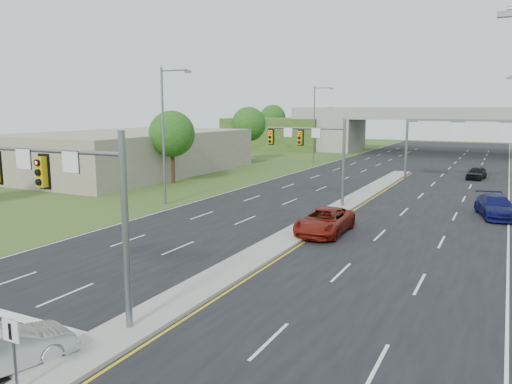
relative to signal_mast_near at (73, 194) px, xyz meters
The scene contains 21 objects.
ground 5.24m from the signal_mast_near, ahead, with size 240.00×240.00×0.00m, color #2C4A1A.
road 35.46m from the signal_mast_near, 86.31° to the left, with size 24.00×160.00×0.02m, color black.
median 23.64m from the signal_mast_near, 84.40° to the left, with size 2.00×54.00×0.16m, color gray.
median_nose 6.48m from the signal_mast_near, 60.04° to the right, with size 2.00×2.00×0.16m, color gray.
lane_markings 29.41m from the signal_mast_near, 86.72° to the left, with size 23.72×160.00×0.01m.
signal_mast_near is the anchor object (origin of this frame).
signal_mast_far 25.00m from the signal_mast_near, 90.00° to the left, with size 6.62×0.60×7.00m.
keep_right_sign 5.94m from the signal_mast_near, 63.06° to the right, with size 0.60×0.13×2.20m.
sign_gantry 45.88m from the signal_mast_near, 78.75° to the left, with size 11.58×0.44×6.67m.
overpass 80.11m from the signal_mast_near, 88.38° to the left, with size 80.00×14.00×8.10m.
lightpole_l_mid 22.95m from the signal_mast_near, 118.79° to the left, with size 2.85×0.25×11.00m.
lightpole_l_far 56.19m from the signal_mast_near, 101.33° to the left, with size 2.85×0.25×11.00m.
tree_l_near 34.92m from the signal_mast_near, 120.53° to the left, with size 4.80×4.80×7.60m.
tree_l_mid 59.21m from the signal_mast_near, 111.54° to the left, with size 5.20×5.20×8.12m.
tree_back_a 100.64m from the signal_mast_near, 110.80° to the left, with size 6.00×6.00×8.85m.
tree_back_b 96.56m from the signal_mast_near, 103.01° to the left, with size 5.60×5.60×8.32m.
commercial_building 44.77m from the signal_mast_near, 128.34° to the left, with size 18.00×30.00×5.00m, color gray.
car_silver 5.55m from the signal_mast_near, 78.52° to the right, with size 1.46×4.17×1.37m, color #B4B9BC.
car_far_a 17.31m from the signal_mast_near, 77.10° to the left, with size 2.62×5.68×1.58m, color maroon.
car_far_b 29.91m from the signal_mast_near, 63.59° to the left, with size 2.20×5.40×1.57m, color #0B0D44.
car_far_c 49.15m from the signal_mast_near, 77.32° to the left, with size 1.64×4.08×1.39m, color black.
Camera 1 is at (11.33, -12.67, 7.65)m, focal length 35.00 mm.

